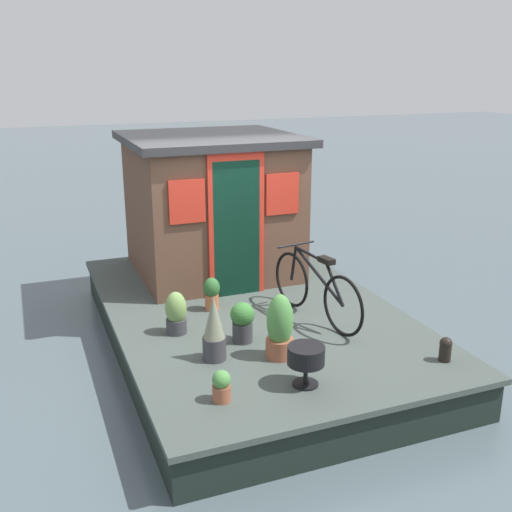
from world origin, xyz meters
The scene contains 12 objects.
ground_plane centered at (0.00, 0.00, 0.00)m, with size 60.00×60.00×0.00m, color #4C5B60.
houseboat_deck centered at (0.00, 0.00, 0.24)m, with size 5.11×3.26×0.48m.
houseboat_cabin centered at (1.44, 0.00, 1.44)m, with size 2.15×2.24×1.90m.
bicycle centered at (-0.63, -0.56, 0.85)m, with size 1.63×0.50×0.80m.
potted_plant_mint centered at (0.08, 0.45, 0.69)m, with size 0.20×0.20×0.40m.
potted_plant_sage centered at (-1.92, 1.00, 0.62)m, with size 0.16×0.16×0.29m.
potted_plant_rosemary centered at (-0.40, 1.01, 0.71)m, with size 0.23×0.23×0.47m.
potted_plant_ivy centered at (-0.87, 0.42, 0.71)m, with size 0.26×0.26×0.43m.
potted_plant_lavender centered at (-1.15, 0.82, 0.80)m, with size 0.23×0.23×0.67m.
potted_plant_succulent centered at (-1.34, 0.20, 0.79)m, with size 0.28×0.28×0.66m.
charcoal_grill centered at (-1.94, 0.20, 0.76)m, with size 0.34×0.34×0.38m.
mooring_bollard centered at (-2.02, -1.28, 0.61)m, with size 0.12×0.12×0.25m.
Camera 1 is at (-6.38, 2.44, 3.26)m, focal length 42.77 mm.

